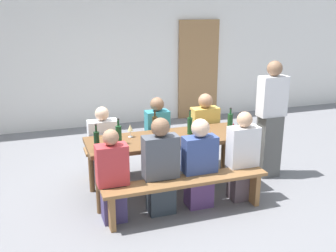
{
  "coord_description": "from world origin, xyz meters",
  "views": [
    {
      "loc": [
        -1.54,
        -4.48,
        2.35
      ],
      "look_at": [
        0.0,
        0.0,
        0.9
      ],
      "focal_mm": 41.67,
      "sensor_mm": 36.0,
      "label": 1
    }
  ],
  "objects_px": {
    "wine_bottle_0": "(190,125)",
    "wine_glass_0": "(233,127)",
    "wine_glass_1": "(130,128)",
    "wine_bottle_4": "(230,120)",
    "wooden_door": "(198,70)",
    "tasting_table": "(168,143)",
    "bench_near": "(186,187)",
    "standing_host": "(270,121)",
    "bench_far": "(153,149)",
    "seated_guest_near_2": "(199,165)",
    "wine_bottle_5": "(119,134)",
    "seated_guest_far_2": "(204,134)",
    "wine_bottle_2": "(97,141)",
    "wine_glass_2": "(156,130)",
    "wine_bottle_1": "(155,124)",
    "seated_guest_far_1": "(157,139)",
    "seated_guest_near_3": "(242,159)",
    "seated_guest_far_0": "(104,148)",
    "wine_glass_3": "(193,124)",
    "wine_bottle_3": "(240,127)",
    "seated_guest_near_1": "(161,169)",
    "seated_guest_near_0": "(113,179)"
  },
  "relations": [
    {
      "from": "wine_bottle_2",
      "to": "wine_glass_2",
      "type": "distance_m",
      "value": 0.8
    },
    {
      "from": "bench_near",
      "to": "wine_glass_3",
      "type": "distance_m",
      "value": 1.01
    },
    {
      "from": "wine_bottle_0",
      "to": "wine_glass_0",
      "type": "bearing_deg",
      "value": -26.71
    },
    {
      "from": "seated_guest_near_1",
      "to": "seated_guest_near_2",
      "type": "distance_m",
      "value": 0.49
    },
    {
      "from": "tasting_table",
      "to": "seated_guest_near_3",
      "type": "relative_size",
      "value": 1.82
    },
    {
      "from": "bench_far",
      "to": "seated_guest_far_1",
      "type": "distance_m",
      "value": 0.25
    },
    {
      "from": "bench_far",
      "to": "seated_guest_near_3",
      "type": "distance_m",
      "value": 1.43
    },
    {
      "from": "wine_bottle_5",
      "to": "seated_guest_far_2",
      "type": "height_order",
      "value": "seated_guest_far_2"
    },
    {
      "from": "wine_bottle_5",
      "to": "seated_guest_far_2",
      "type": "xyz_separation_m",
      "value": [
        1.39,
        0.55,
        -0.32
      ]
    },
    {
      "from": "wine_bottle_2",
      "to": "wine_glass_3",
      "type": "height_order",
      "value": "wine_bottle_2"
    },
    {
      "from": "wine_bottle_1",
      "to": "wine_bottle_3",
      "type": "xyz_separation_m",
      "value": [
        1.01,
        -0.48,
        0.0
      ]
    },
    {
      "from": "wine_glass_2",
      "to": "seated_guest_near_0",
      "type": "distance_m",
      "value": 0.91
    },
    {
      "from": "wine_glass_1",
      "to": "wine_glass_3",
      "type": "xyz_separation_m",
      "value": [
        0.85,
        -0.04,
        -0.02
      ]
    },
    {
      "from": "wine_bottle_0",
      "to": "seated_guest_far_2",
      "type": "bearing_deg",
      "value": 47.85
    },
    {
      "from": "wine_bottle_5",
      "to": "standing_host",
      "type": "distance_m",
      "value": 2.18
    },
    {
      "from": "bench_near",
      "to": "seated_guest_near_1",
      "type": "xyz_separation_m",
      "value": [
        -0.26,
        0.15,
        0.2
      ]
    },
    {
      "from": "wine_bottle_4",
      "to": "seated_guest_far_1",
      "type": "distance_m",
      "value": 1.05
    },
    {
      "from": "seated_guest_near_3",
      "to": "seated_guest_far_0",
      "type": "xyz_separation_m",
      "value": [
        -1.56,
        1.02,
        -0.03
      ]
    },
    {
      "from": "bench_far",
      "to": "wine_glass_2",
      "type": "relative_size",
      "value": 12.61
    },
    {
      "from": "wine_glass_1",
      "to": "wine_bottle_4",
      "type": "bearing_deg",
      "value": -2.74
    },
    {
      "from": "tasting_table",
      "to": "wine_bottle_4",
      "type": "relative_size",
      "value": 7.24
    },
    {
      "from": "seated_guest_near_1",
      "to": "tasting_table",
      "type": "bearing_deg",
      "value": -27.48
    },
    {
      "from": "wine_bottle_3",
      "to": "wine_bottle_5",
      "type": "distance_m",
      "value": 1.57
    },
    {
      "from": "bench_near",
      "to": "wine_bottle_2",
      "type": "bearing_deg",
      "value": 153.39
    },
    {
      "from": "bench_near",
      "to": "seated_guest_near_2",
      "type": "distance_m",
      "value": 0.32
    },
    {
      "from": "wooden_door",
      "to": "tasting_table",
      "type": "height_order",
      "value": "wooden_door"
    },
    {
      "from": "wine_bottle_2",
      "to": "bench_near",
      "type": "bearing_deg",
      "value": -26.61
    },
    {
      "from": "tasting_table",
      "to": "wine_bottle_2",
      "type": "height_order",
      "value": "wine_bottle_2"
    },
    {
      "from": "wooden_door",
      "to": "wine_glass_3",
      "type": "distance_m",
      "value": 3.43
    },
    {
      "from": "wooden_door",
      "to": "tasting_table",
      "type": "distance_m",
      "value": 3.73
    },
    {
      "from": "wine_glass_3",
      "to": "seated_guest_far_0",
      "type": "distance_m",
      "value": 1.26
    },
    {
      "from": "wine_bottle_1",
      "to": "wine_glass_3",
      "type": "height_order",
      "value": "wine_bottle_1"
    },
    {
      "from": "wine_bottle_4",
      "to": "wine_glass_2",
      "type": "relative_size",
      "value": 1.83
    },
    {
      "from": "wine_glass_3",
      "to": "seated_guest_near_2",
      "type": "relative_size",
      "value": 0.14
    },
    {
      "from": "seated_guest_far_2",
      "to": "wine_glass_0",
      "type": "bearing_deg",
      "value": 5.65
    },
    {
      "from": "bench_near",
      "to": "wine_glass_1",
      "type": "bearing_deg",
      "value": 119.0
    },
    {
      "from": "wine_bottle_2",
      "to": "wine_bottle_1",
      "type": "bearing_deg",
      "value": 27.06
    },
    {
      "from": "wine_glass_3",
      "to": "seated_guest_near_2",
      "type": "distance_m",
      "value": 0.73
    },
    {
      "from": "wine_bottle_0",
      "to": "wine_bottle_5",
      "type": "relative_size",
      "value": 1.02
    },
    {
      "from": "seated_guest_near_2",
      "to": "wine_glass_2",
      "type": "bearing_deg",
      "value": 37.31
    },
    {
      "from": "seated_guest_far_1",
      "to": "wine_glass_1",
      "type": "bearing_deg",
      "value": -53.63
    },
    {
      "from": "seated_guest_near_2",
      "to": "seated_guest_near_3",
      "type": "bearing_deg",
      "value": -90.0
    },
    {
      "from": "wine_bottle_2",
      "to": "wine_bottle_4",
      "type": "xyz_separation_m",
      "value": [
        1.87,
        0.29,
        -0.01
      ]
    },
    {
      "from": "wine_glass_0",
      "to": "standing_host",
      "type": "distance_m",
      "value": 0.75
    },
    {
      "from": "wine_bottle_1",
      "to": "seated_guest_far_1",
      "type": "distance_m",
      "value": 0.43
    },
    {
      "from": "wine_glass_2",
      "to": "tasting_table",
      "type": "bearing_deg",
      "value": -0.66
    },
    {
      "from": "bench_near",
      "to": "standing_host",
      "type": "height_order",
      "value": "standing_host"
    },
    {
      "from": "bench_far",
      "to": "wine_glass_1",
      "type": "relative_size",
      "value": 11.69
    },
    {
      "from": "wine_bottle_0",
      "to": "standing_host",
      "type": "xyz_separation_m",
      "value": [
        1.21,
        -0.02,
        -0.06
      ]
    },
    {
      "from": "wine_bottle_3",
      "to": "wine_glass_2",
      "type": "distance_m",
      "value": 1.1
    }
  ]
}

